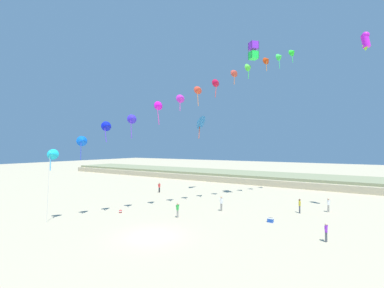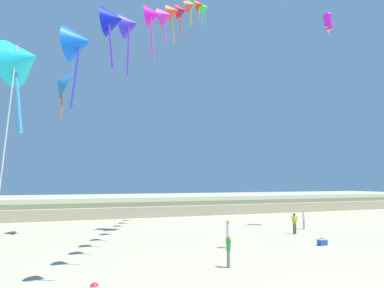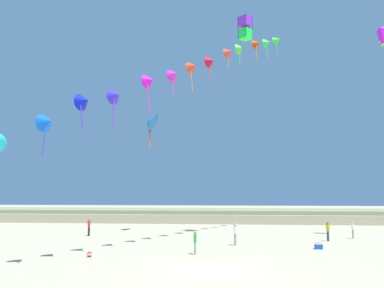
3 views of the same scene
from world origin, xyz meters
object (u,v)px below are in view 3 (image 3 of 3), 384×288
Objects in this scene: person_near_right at (328,230)px; beach_ball at (89,254)px; person_far_center at (353,228)px; person_far_left at (195,241)px; person_near_left at (89,226)px; large_kite_mid_trail at (382,36)px; large_kite_high_solo at (245,28)px; beach_cooler at (319,246)px; large_kite_low_lead at (150,122)px; person_far_right at (235,233)px.

beach_ball is (-17.66, -10.89, -0.78)m from person_near_right.
beach_ball is at bearing -147.11° from person_far_center.
person_near_right reaches higher than person_far_left.
person_near_left is 0.99× the size of person_near_right.
person_far_left is at bearing -146.01° from large_kite_mid_trail.
large_kite_high_solo reaches higher than person_near_left.
person_far_left is (11.60, -10.98, -0.03)m from person_near_left.
person_far_left is 2.76× the size of beach_cooler.
large_kite_high_solo is (10.69, -2.77, 9.41)m from large_kite_low_lead.
person_near_right is 14.11m from person_far_left.
beach_cooler is (-1.88, -5.38, -0.75)m from person_near_right.
large_kite_mid_trail reaches higher than person_far_center.
person_far_left is 0.37× the size of large_kite_low_lead.
person_far_center is 22.76m from large_kite_high_solo.
person_far_center is 18.97m from large_kite_mid_trail.
beach_cooler is at bearing -121.09° from person_far_center.
person_near_left reaches higher than beach_cooler.
person_near_right is 1.03× the size of person_far_center.
person_near_right reaches higher than person_far_center.
large_kite_mid_trail is 3.68× the size of beach_cooler.
person_far_right is 11.88m from beach_ball.
person_far_left is at bearing -140.17° from person_far_center.
large_kite_mid_trail is 0.86× the size of large_kite_high_solo.
person_far_left is 0.65× the size of large_kite_high_solo.
person_near_right is (22.44, -1.95, 0.01)m from person_near_left.
beach_cooler is (20.56, -7.34, -0.74)m from person_near_left.
person_near_right is at bearing -157.66° from large_kite_mid_trail.
person_near_left is 2.86× the size of beach_cooler.
beach_ball is at bearing -90.60° from large_kite_low_lead.
large_kite_mid_trail is (6.53, 2.68, 18.56)m from person_near_right.
large_kite_high_solo reaches higher than person_far_left.
large_kite_mid_trail is (24.00, -4.13, 7.41)m from large_kite_low_lead.
person_far_left reaches higher than beach_cooler.
beach_cooler is at bearing 22.14° from person_far_left.
person_near_right is 22.02m from large_kite_high_solo.
beach_ball is (-6.81, -1.86, -0.74)m from person_far_left.
person_far_right is 0.82× the size of large_kite_mid_trail.
large_kite_low_lead is at bearing 131.25° from person_far_right.
person_far_left is 4.41× the size of beach_ball.
large_kite_low_lead reaches higher than beach_cooler.
large_kite_low_lead reaches higher than person_near_left.
person_far_left is 24.74m from large_kite_high_solo.
beach_cooler is (6.23, -1.52, -0.80)m from person_far_right.
large_kite_low_lead is at bearing 112.70° from person_far_left.
person_far_left is at bearing -43.45° from person_near_left.
person_near_left is 0.67× the size of large_kite_high_solo.
large_kite_mid_trail is at bearing -9.77° from large_kite_low_lead.
person_far_right reaches higher than person_near_left.
beach_cooler is (8.96, 3.65, -0.71)m from person_far_left.
large_kite_mid_trail is at bearing 5.52° from person_far_center.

